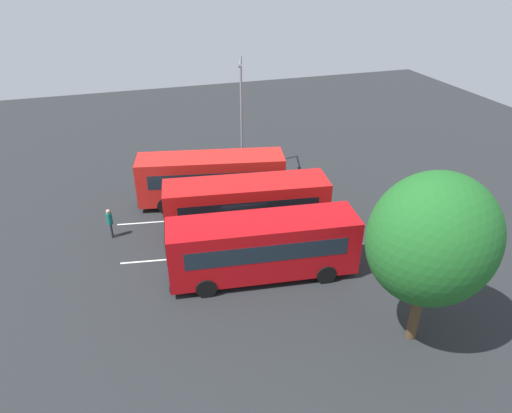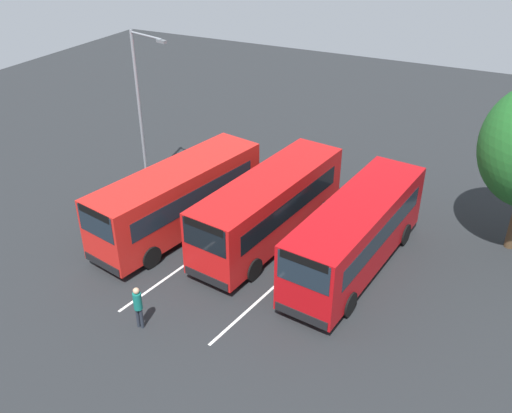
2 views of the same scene
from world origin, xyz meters
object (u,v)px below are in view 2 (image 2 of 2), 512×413
bus_center_right (356,233)px  pedestrian (138,304)px  street_lamp (142,101)px  bus_center_left (269,206)px  bus_far_left (178,197)px

bus_center_right → pedestrian: 9.31m
street_lamp → bus_center_left: bearing=2.2°
bus_center_left → street_lamp: size_ratio=1.14×
bus_center_right → pedestrian: bearing=-32.5°
bus_far_left → pedestrian: (6.40, 2.44, -0.69)m
street_lamp → bus_far_left: bearing=-21.7°
bus_far_left → bus_center_right: same height
street_lamp → pedestrian: bearing=-39.3°
pedestrian → bus_center_left: bearing=-15.9°
bus_far_left → bus_center_left: size_ratio=1.00×
bus_far_left → street_lamp: street_lamp is taller
bus_far_left → street_lamp: size_ratio=1.15×
bus_center_right → bus_center_left: bearing=-88.1°
pedestrian → street_lamp: 12.23m
pedestrian → bus_center_right: bearing=-42.6°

